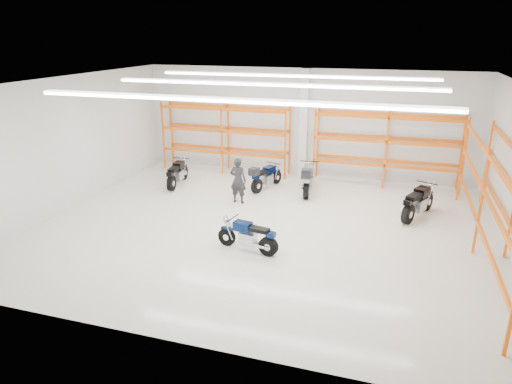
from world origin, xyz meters
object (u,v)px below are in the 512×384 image
(motorcycle_main, at_px, (250,237))
(structural_column, at_px, (304,124))
(motorcycle_back_d, at_px, (417,203))
(standing_man, at_px, (238,180))
(motorcycle_back_c, at_px, (308,179))
(motorcycle_back_a, at_px, (177,174))
(motorcycle_back_b, at_px, (264,177))

(motorcycle_main, height_order, structural_column, structural_column)
(motorcycle_back_d, bearing_deg, standing_man, -176.30)
(motorcycle_back_c, bearing_deg, motorcycle_back_a, -173.30)
(motorcycle_back_c, bearing_deg, motorcycle_main, -96.36)
(motorcycle_back_a, relative_size, motorcycle_back_c, 0.89)
(structural_column, bearing_deg, motorcycle_back_b, -114.81)
(motorcycle_back_b, height_order, standing_man, standing_man)
(motorcycle_back_b, xyz_separation_m, motorcycle_back_d, (5.65, -1.28, 0.01))
(motorcycle_main, xyz_separation_m, motorcycle_back_b, (-1.11, 5.28, 0.06))
(motorcycle_main, bearing_deg, standing_man, 114.08)
(structural_column, bearing_deg, motorcycle_back_a, -147.96)
(motorcycle_back_d, xyz_separation_m, standing_man, (-6.15, -0.40, 0.33))
(motorcycle_back_a, bearing_deg, motorcycle_back_d, -4.41)
(motorcycle_back_b, height_order, structural_column, structural_column)
(standing_man, bearing_deg, motorcycle_back_d, -172.36)
(motorcycle_main, distance_m, motorcycle_back_a, 6.59)
(motorcycle_back_b, distance_m, motorcycle_back_c, 1.71)
(motorcycle_back_c, height_order, structural_column, structural_column)
(motorcycle_main, xyz_separation_m, motorcycle_back_a, (-4.61, 4.71, 0.04))
(motorcycle_main, bearing_deg, structural_column, 90.51)
(motorcycle_back_d, xyz_separation_m, structural_column, (-4.61, 3.55, 1.74))
(motorcycle_back_a, xyz_separation_m, structural_column, (4.54, 2.84, 1.77))
(motorcycle_back_a, relative_size, standing_man, 1.23)
(motorcycle_main, distance_m, motorcycle_back_b, 5.40)
(standing_man, bearing_deg, structural_column, -107.43)
(standing_man, bearing_deg, motorcycle_main, 118.02)
(motorcycle_back_d, relative_size, structural_column, 0.46)
(motorcycle_back_a, distance_m, motorcycle_back_b, 3.54)
(motorcycle_back_a, height_order, motorcycle_back_c, motorcycle_back_c)
(motorcycle_back_a, xyz_separation_m, motorcycle_back_d, (9.15, -0.71, 0.03))
(motorcycle_back_b, relative_size, standing_man, 1.17)
(motorcycle_main, bearing_deg, motorcycle_back_c, 83.64)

